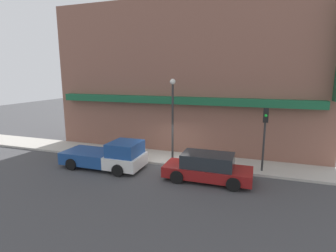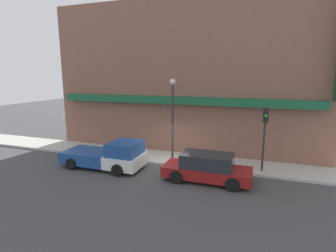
{
  "view_description": "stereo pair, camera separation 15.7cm",
  "coord_description": "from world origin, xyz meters",
  "px_view_note": "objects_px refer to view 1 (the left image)",
  "views": [
    {
      "loc": [
        5.22,
        -14.81,
        5.64
      ],
      "look_at": [
        -0.23,
        1.08,
        2.34
      ],
      "focal_mm": 28.0,
      "sensor_mm": 36.0,
      "label": 1
    },
    {
      "loc": [
        5.37,
        -14.76,
        5.64
      ],
      "look_at": [
        -0.23,
        1.08,
        2.34
      ],
      "focal_mm": 28.0,
      "sensor_mm": 36.0,
      "label": 2
    }
  ],
  "objects_px": {
    "fire_hydrant": "(126,151)",
    "traffic_light": "(265,128)",
    "pickup_truck": "(109,156)",
    "street_lamp": "(173,110)",
    "parked_car": "(207,168)"
  },
  "relations": [
    {
      "from": "parked_car",
      "to": "fire_hydrant",
      "type": "xyz_separation_m",
      "value": [
        -6.11,
        2.27,
        -0.29
      ]
    },
    {
      "from": "fire_hydrant",
      "to": "traffic_light",
      "type": "bearing_deg",
      "value": -1.28
    },
    {
      "from": "pickup_truck",
      "to": "fire_hydrant",
      "type": "height_order",
      "value": "pickup_truck"
    },
    {
      "from": "traffic_light",
      "to": "pickup_truck",
      "type": "bearing_deg",
      "value": -166.9
    },
    {
      "from": "street_lamp",
      "to": "traffic_light",
      "type": "height_order",
      "value": "street_lamp"
    },
    {
      "from": "parked_car",
      "to": "pickup_truck",
      "type": "bearing_deg",
      "value": -178.51
    },
    {
      "from": "parked_car",
      "to": "traffic_light",
      "type": "xyz_separation_m",
      "value": [
        2.81,
        2.07,
        1.94
      ]
    },
    {
      "from": "street_lamp",
      "to": "traffic_light",
      "type": "distance_m",
      "value": 5.61
    },
    {
      "from": "pickup_truck",
      "to": "parked_car",
      "type": "height_order",
      "value": "pickup_truck"
    },
    {
      "from": "fire_hydrant",
      "to": "traffic_light",
      "type": "height_order",
      "value": "traffic_light"
    },
    {
      "from": "pickup_truck",
      "to": "street_lamp",
      "type": "relative_size",
      "value": 0.97
    },
    {
      "from": "parked_car",
      "to": "street_lamp",
      "type": "bearing_deg",
      "value": 140.88
    },
    {
      "from": "pickup_truck",
      "to": "fire_hydrant",
      "type": "bearing_deg",
      "value": 92.65
    },
    {
      "from": "traffic_light",
      "to": "fire_hydrant",
      "type": "bearing_deg",
      "value": 178.72
    },
    {
      "from": "pickup_truck",
      "to": "parked_car",
      "type": "distance_m",
      "value": 6.09
    }
  ]
}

